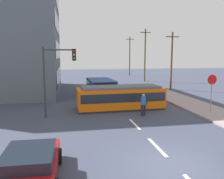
% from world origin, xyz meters
% --- Properties ---
extents(ground_plane, '(120.00, 120.00, 0.00)m').
position_xyz_m(ground_plane, '(0.00, 10.00, 0.00)').
color(ground_plane, '#3A4053').
extents(lane_stripe_1, '(0.16, 2.40, 0.01)m').
position_xyz_m(lane_stripe_1, '(0.00, 2.00, 0.01)').
color(lane_stripe_1, silver).
rests_on(lane_stripe_1, ground).
extents(lane_stripe_2, '(0.16, 2.40, 0.01)m').
position_xyz_m(lane_stripe_2, '(0.00, 6.00, 0.01)').
color(lane_stripe_2, silver).
rests_on(lane_stripe_2, ground).
extents(lane_stripe_3, '(0.16, 2.40, 0.01)m').
position_xyz_m(lane_stripe_3, '(0.00, 16.63, 0.01)').
color(lane_stripe_3, silver).
rests_on(lane_stripe_3, ground).
extents(lane_stripe_4, '(0.16, 2.40, 0.01)m').
position_xyz_m(lane_stripe_4, '(0.00, 22.63, 0.01)').
color(lane_stripe_4, silver).
rests_on(lane_stripe_4, ground).
extents(streetcar_tram, '(7.29, 2.79, 1.96)m').
position_xyz_m(streetcar_tram, '(0.06, 10.63, 1.01)').
color(streetcar_tram, orange).
rests_on(streetcar_tram, ground).
extents(city_bus, '(2.71, 5.15, 1.95)m').
position_xyz_m(city_bus, '(-0.81, 16.36, 1.11)').
color(city_bus, '#284B97').
rests_on(city_bus, ground).
extents(pedestrian_crossing, '(0.47, 0.36, 1.67)m').
position_xyz_m(pedestrian_crossing, '(1.25, 8.04, 0.94)').
color(pedestrian_crossing, '#1F1E44').
rests_on(pedestrian_crossing, ground).
extents(parked_sedan_near, '(2.13, 4.15, 1.19)m').
position_xyz_m(parked_sedan_near, '(-5.64, -0.20, 0.62)').
color(parked_sedan_near, '#A51117').
rests_on(parked_sedan_near, ground).
extents(stop_sign, '(0.76, 0.07, 2.88)m').
position_xyz_m(stop_sign, '(6.65, 7.84, 2.19)').
color(stop_sign, gray).
rests_on(stop_sign, sidewalk_curb_right).
extents(traffic_light_mast, '(2.35, 0.33, 5.08)m').
position_xyz_m(traffic_light_mast, '(-5.01, 8.85, 3.52)').
color(traffic_light_mast, '#333333').
rests_on(traffic_light_mast, ground).
extents(utility_pole_mid, '(1.80, 0.24, 7.45)m').
position_xyz_m(utility_pole_mid, '(8.97, 20.32, 3.90)').
color(utility_pole_mid, brown).
rests_on(utility_pole_mid, ground).
extents(utility_pole_far, '(1.80, 0.24, 8.99)m').
position_xyz_m(utility_pole_far, '(8.91, 30.98, 4.68)').
color(utility_pole_far, brown).
rests_on(utility_pole_far, ground).
extents(utility_pole_distant, '(1.80, 0.24, 8.68)m').
position_xyz_m(utility_pole_distant, '(9.47, 43.50, 4.53)').
color(utility_pole_distant, brown).
rests_on(utility_pole_distant, ground).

